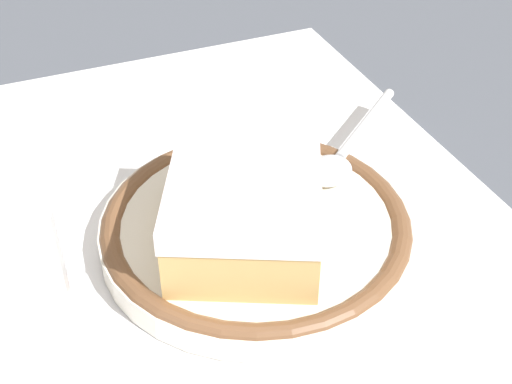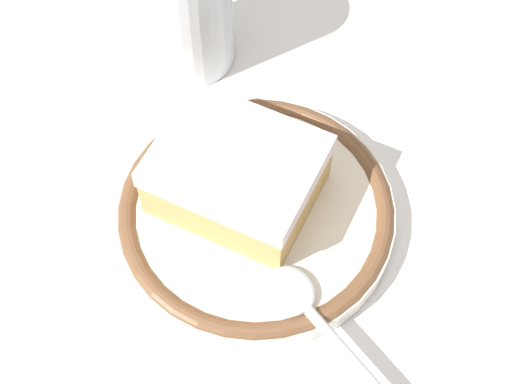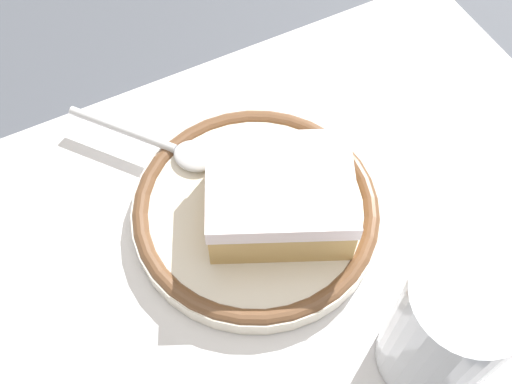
{
  "view_description": "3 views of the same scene",
  "coord_description": "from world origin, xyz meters",
  "views": [
    {
      "loc": [
        0.27,
        -0.09,
        0.27
      ],
      "look_at": [
        -0.01,
        0.03,
        0.04
      ],
      "focal_mm": 49.25,
      "sensor_mm": 36.0,
      "label": 1
    },
    {
      "loc": [
        -0.02,
        0.26,
        0.43
      ],
      "look_at": [
        -0.01,
        0.03,
        0.04
      ],
      "focal_mm": 52.94,
      "sensor_mm": 36.0,
      "label": 2
    },
    {
      "loc": [
        -0.11,
        -0.17,
        0.39
      ],
      "look_at": [
        -0.01,
        0.03,
        0.04
      ],
      "focal_mm": 43.67,
      "sensor_mm": 36.0,
      "label": 3
    }
  ],
  "objects": [
    {
      "name": "cup",
      "position": [
        0.04,
        -0.11,
        0.05
      ],
      "size": [
        0.07,
        0.07,
        0.1
      ],
      "color": "silver",
      "rests_on": "placemat"
    },
    {
      "name": "placemat",
      "position": [
        0.0,
        0.0,
        0.0
      ],
      "size": [
        0.51,
        0.36,
        0.0
      ],
      "primitive_type": "cube",
      "color": "white",
      "rests_on": "ground_plane"
    },
    {
      "name": "ground_plane",
      "position": [
        0.0,
        0.0,
        0.0
      ],
      "size": [
        2.4,
        2.4,
        0.0
      ],
      "primitive_type": "plane",
      "color": "#4C515B"
    },
    {
      "name": "plate",
      "position": [
        -0.01,
        0.03,
        0.01
      ],
      "size": [
        0.18,
        0.18,
        0.02
      ],
      "color": "silver",
      "rests_on": "placemat"
    },
    {
      "name": "spoon",
      "position": [
        -0.05,
        0.1,
        0.02
      ],
      "size": [
        0.09,
        0.11,
        0.01
      ],
      "color": "silver",
      "rests_on": "plate"
    },
    {
      "name": "cake_slice",
      "position": [
        0.0,
        0.02,
        0.04
      ],
      "size": [
        0.12,
        0.11,
        0.04
      ],
      "color": "tan",
      "rests_on": "plate"
    },
    {
      "name": "napkin",
      "position": [
        0.12,
        -0.02,
        0.0
      ],
      "size": [
        0.13,
        0.12,
        0.0
      ],
      "primitive_type": "cube",
      "rotation": [
        0.0,
        0.0,
        2.97
      ],
      "color": "white",
      "rests_on": "placemat"
    }
  ]
}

